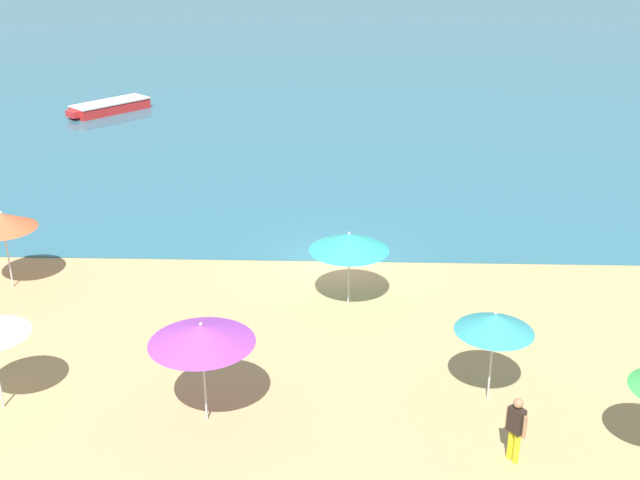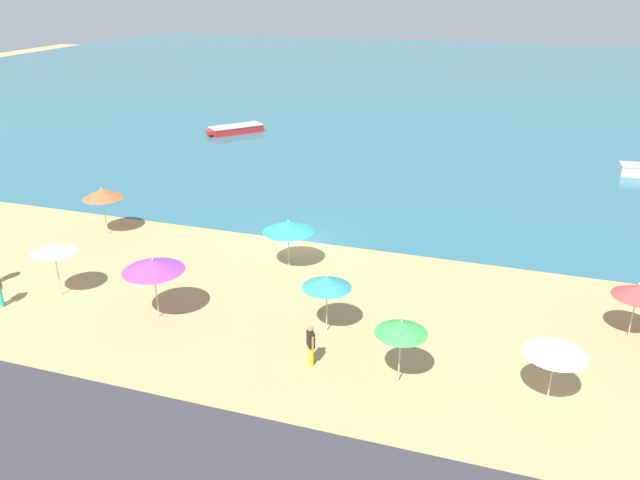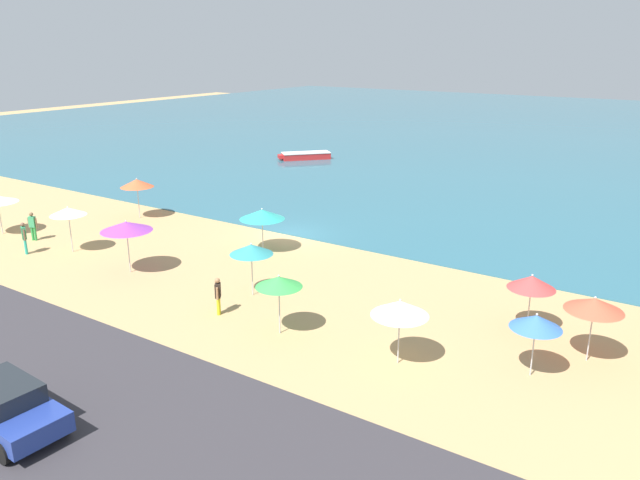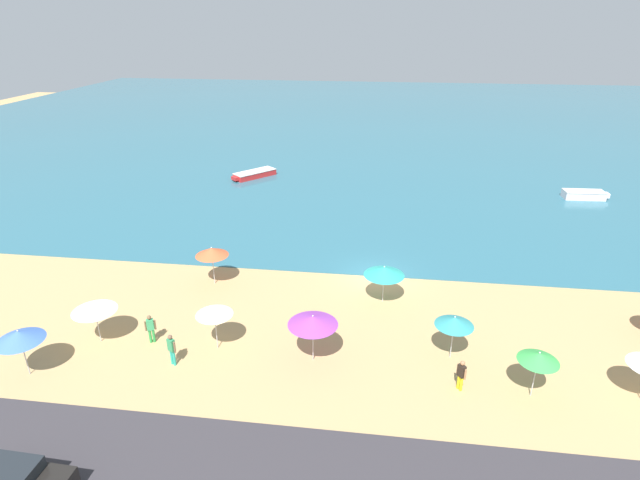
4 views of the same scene
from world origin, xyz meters
TOP-DOWN VIEW (x-y plane):
  - ground_plane at (0.00, 0.00)m, footprint 160.00×160.00m
  - sea at (0.00, 55.00)m, footprint 150.00×110.00m
  - beach_umbrella_0 at (12.38, -10.21)m, footprint 2.04×2.04m
  - beach_umbrella_1 at (16.54, -8.47)m, footprint 1.74×1.74m
  - beach_umbrella_2 at (17.92, -6.29)m, footprint 2.02×2.02m
  - beach_umbrella_3 at (-2.85, -9.35)m, footprint 2.50×2.50m
  - beach_umbrella_5 at (15.42, -5.04)m, footprint 1.85×1.85m
  - beach_umbrella_6 at (-10.35, -2.32)m, footprint 2.11×2.11m
  - beach_umbrella_7 at (-7.97, -9.00)m, footprint 1.92×1.92m
  - beach_umbrella_8 at (7.45, -10.65)m, footprint 1.83×1.83m
  - beach_umbrella_9 at (4.07, -8.23)m, footprint 1.94×1.94m
  - beach_umbrella_11 at (0.56, -3.14)m, footprint 2.45×2.45m
  - bather_0 at (-11.58, -8.95)m, footprint 0.53×0.35m
  - bather_1 at (-9.73, -10.61)m, footprint 0.52×0.36m
  - bather_2 at (4.23, -10.64)m, footprint 0.39×0.48m
  - parked_car_1 at (4.80, -20.21)m, footprint 4.09×2.11m
  - skiff_offshore at (-13.60, 20.98)m, footprint 4.27×4.60m

SIDE VIEW (x-z plane):
  - ground_plane at x=0.00m, z-range 0.00..0.00m
  - sea at x=0.00m, z-range 0.00..0.05m
  - skiff_offshore at x=-13.60m, z-range 0.05..0.71m
  - parked_car_1 at x=4.80m, z-range 0.10..1.57m
  - bather_2 at x=4.23m, z-range 0.09..1.70m
  - bather_0 at x=-11.58m, z-range 0.10..1.76m
  - bather_1 at x=-9.73m, z-range 0.11..1.86m
  - beach_umbrella_1 at x=16.54m, z-range 0.85..3.15m
  - beach_umbrella_5 at x=15.42m, z-range 0.86..3.24m
  - beach_umbrella_11 at x=0.56m, z-range 0.87..3.28m
  - beach_umbrella_0 at x=12.38m, z-range 0.89..3.34m
  - beach_umbrella_8 at x=7.45m, z-range 0.94..3.37m
  - beach_umbrella_9 at x=4.07m, z-range 0.93..3.39m
  - beach_umbrella_2 at x=17.92m, z-range 0.93..3.41m
  - beach_umbrella_7 at x=-7.97m, z-range 0.99..3.55m
  - beach_umbrella_6 at x=-10.35m, z-range 0.98..3.61m
  - beach_umbrella_3 at x=-2.85m, z-range 1.03..3.69m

